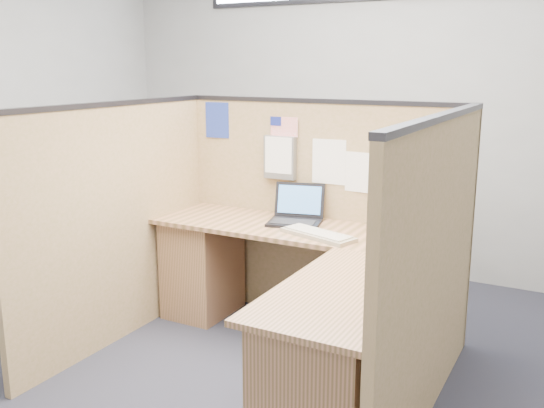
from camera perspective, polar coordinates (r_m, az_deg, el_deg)
The scene contains 13 objects.
floor at distance 3.61m, azimuth -2.58°, elevation -15.98°, with size 5.00×5.00×0.00m, color black.
wall_back at distance 5.23m, azimuth 10.19°, elevation 8.96°, with size 5.00×5.00×0.00m, color #929597.
cubicle_partitions at distance 3.66m, azimuth 0.73°, elevation -2.52°, with size 2.06×1.83×1.53m.
l_desk at distance 3.59m, azimuth 2.29°, elevation -9.21°, with size 1.95×1.75×0.73m.
laptop at distance 4.00m, azimuth 2.54°, elevation -0.86°, with size 0.38×0.39×0.24m.
keyboard at distance 3.68m, azimuth 4.36°, elevation -2.86°, with size 0.51×0.30×0.03m.
mouse at distance 3.45m, azimuth 12.07°, elevation -4.06°, with size 0.11×0.07×0.05m, color silver.
hand_forearm at distance 3.31m, azimuth 11.55°, elevation -4.48°, with size 0.11×0.40×0.08m.
blue_poster at distance 4.42m, azimuth -5.18°, elevation 7.87°, with size 0.19×0.00×0.25m, color navy.
american_flag at distance 4.15m, azimuth 0.84°, elevation 7.12°, with size 0.21×0.01×0.36m.
file_holder at distance 4.16m, azimuth 0.75°, elevation 4.42°, with size 0.23×0.05×0.29m.
paper_left at distance 4.04m, azimuth 5.38°, elevation 3.98°, with size 0.23×0.00×0.30m, color white.
paper_right at distance 3.97m, azimuth 8.26°, elevation 2.96°, with size 0.21×0.00×0.26m, color white.
Camera 1 is at (1.64, -2.70, 1.74)m, focal length 40.00 mm.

